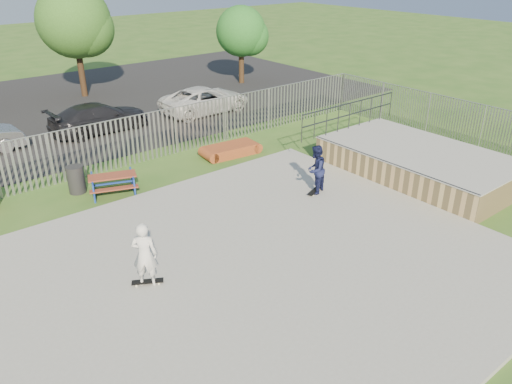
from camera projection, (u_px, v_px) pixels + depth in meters
ground at (235, 279)px, 13.18m from camera, size 120.00×120.00×0.00m
concrete_slab at (235, 276)px, 13.14m from camera, size 15.00×12.00×0.15m
quarter_pipe at (417, 162)px, 19.06m from camera, size 5.50×7.05×2.19m
fence at (176, 179)px, 16.53m from camera, size 26.04×16.02×2.00m
picnic_table at (113, 184)px, 17.75m from camera, size 2.01×1.84×0.69m
funbox at (231, 150)px, 21.23m from camera, size 2.25×1.29×0.43m
trash_bin_grey at (76, 179)px, 17.75m from camera, size 0.60×0.60×1.00m
parking_lot at (21, 115)px, 26.49m from camera, size 40.00×18.00×0.02m
car_dark at (99, 118)px, 23.77m from camera, size 4.83×2.15×1.38m
car_white at (205, 100)px, 26.68m from camera, size 4.95×2.31×1.37m
tree_mid at (74, 21)px, 28.25m from camera, size 4.16×4.16×6.42m
tree_right at (241, 31)px, 31.79m from camera, size 3.18×3.18×4.90m
skateboard_a at (314, 192)px, 17.57m from camera, size 0.82×0.48×0.08m
skateboard_b at (148, 282)px, 12.71m from camera, size 0.79×0.57×0.08m
skater_navy at (316, 170)px, 17.21m from camera, size 1.03×0.92×1.75m
skater_white at (145, 255)px, 12.35m from camera, size 0.76×0.73×1.75m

